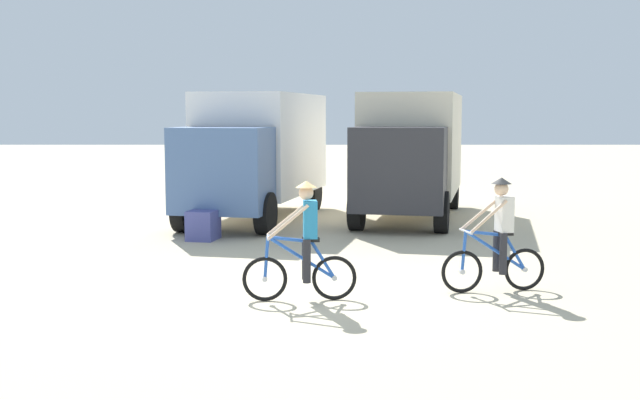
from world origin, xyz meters
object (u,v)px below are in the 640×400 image
(box_truck_cream_rv, at_px, (414,149))
(supply_crate, at_px, (206,225))
(cyclist_cowboy_hat, at_px, (500,239))
(cyclist_orange_shirt, at_px, (306,245))
(box_truck_avon_van, at_px, (260,149))

(box_truck_cream_rv, bearing_deg, supply_crate, -142.41)
(box_truck_cream_rv, relative_size, cyclist_cowboy_hat, 3.89)
(box_truck_cream_rv, distance_m, cyclist_orange_shirt, 10.19)
(cyclist_orange_shirt, height_order, cyclist_cowboy_hat, same)
(box_truck_avon_van, distance_m, cyclist_orange_shirt, 9.65)
(cyclist_cowboy_hat, bearing_deg, supply_crate, 136.07)
(cyclist_cowboy_hat, relative_size, supply_crate, 2.50)
(box_truck_avon_van, height_order, supply_crate, box_truck_avon_van)
(cyclist_orange_shirt, relative_size, supply_crate, 2.50)
(box_truck_avon_van, bearing_deg, supply_crate, -104.45)
(box_truck_avon_van, height_order, cyclist_orange_shirt, box_truck_avon_van)
(box_truck_avon_van, xyz_separation_m, box_truck_cream_rv, (4.15, 0.28, 0.00))
(box_truck_avon_van, height_order, cyclist_cowboy_hat, box_truck_avon_van)
(box_truck_avon_van, xyz_separation_m, cyclist_cowboy_hat, (4.49, -8.87, -1.03))
(box_truck_avon_van, relative_size, box_truck_cream_rv, 1.00)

